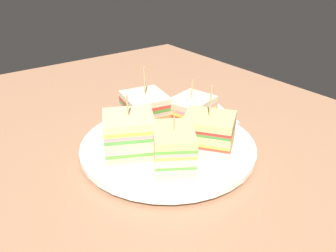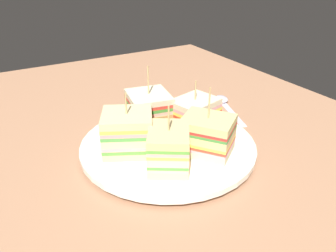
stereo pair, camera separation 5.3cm
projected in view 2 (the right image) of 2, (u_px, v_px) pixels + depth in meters
ground_plane at (168, 156)px, 55.57cm from camera, size 114.33×84.68×1.80cm
plate at (168, 146)px, 54.69cm from camera, size 27.94×27.94×1.68cm
sandwich_wedge_0 at (194, 115)px, 57.22cm from camera, size 7.54×8.67×8.78cm
sandwich_wedge_1 at (147, 111)px, 57.69cm from camera, size 8.55×7.96×10.96cm
sandwich_wedge_2 at (128, 132)px, 51.04cm from camera, size 9.38×9.67×9.45cm
sandwich_wedge_3 at (169, 148)px, 47.39cm from camera, size 9.25×8.66×9.38cm
sandwich_wedge_4 at (207, 135)px, 50.76cm from camera, size 9.66×9.41×10.47cm
chip_pile at (174, 140)px, 53.65cm from camera, size 6.97×6.48×1.85cm
spoon at (224, 102)px, 71.86cm from camera, size 14.22×6.40×1.00cm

